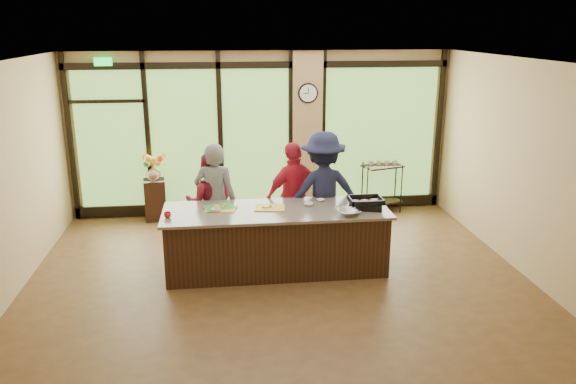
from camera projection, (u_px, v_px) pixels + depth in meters
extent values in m
plane|color=#4F351B|center=(278.00, 278.00, 7.95)|extent=(7.00, 7.00, 0.00)
plane|color=silver|center=(277.00, 61.00, 7.09)|extent=(7.00, 7.00, 0.00)
plane|color=tan|center=(261.00, 134.00, 10.37)|extent=(7.00, 0.00, 7.00)
plane|color=tan|center=(4.00, 184.00, 7.11)|extent=(0.00, 6.00, 6.00)
plane|color=tan|center=(524.00, 168.00, 7.92)|extent=(0.00, 6.00, 6.00)
cube|color=tan|center=(307.00, 133.00, 10.41)|extent=(0.55, 0.12, 3.00)
cube|color=black|center=(260.00, 65.00, 9.96)|extent=(6.90, 0.08, 0.12)
cube|color=black|center=(262.00, 206.00, 10.72)|extent=(6.90, 0.08, 0.20)
cube|color=#19D83F|center=(103.00, 62.00, 9.58)|extent=(0.30, 0.04, 0.14)
cube|color=#376F26|center=(111.00, 140.00, 10.04)|extent=(1.20, 0.02, 2.50)
cube|color=#376F26|center=(185.00, 139.00, 10.19)|extent=(1.20, 0.02, 2.50)
cube|color=#376F26|center=(256.00, 137.00, 10.34)|extent=(1.20, 0.02, 2.50)
cube|color=#376F26|center=(380.00, 134.00, 10.62)|extent=(2.10, 0.02, 2.50)
cube|color=black|center=(70.00, 139.00, 9.93)|extent=(0.08, 0.08, 3.00)
cube|color=black|center=(148.00, 137.00, 10.09)|extent=(0.08, 0.08, 3.00)
cube|color=black|center=(220.00, 135.00, 10.24)|extent=(0.08, 0.08, 3.00)
cube|color=black|center=(291.00, 134.00, 10.39)|extent=(0.08, 0.08, 3.00)
cube|color=black|center=(323.00, 133.00, 10.46)|extent=(0.08, 0.08, 3.00)
cube|color=black|center=(439.00, 130.00, 10.71)|extent=(0.08, 0.08, 3.00)
cube|color=black|center=(276.00, 241.00, 8.11)|extent=(3.10, 1.00, 0.88)
cube|color=gray|center=(276.00, 211.00, 7.98)|extent=(3.20, 1.10, 0.04)
cylinder|color=black|center=(308.00, 93.00, 10.13)|extent=(0.36, 0.04, 0.36)
cylinder|color=white|center=(308.00, 93.00, 10.11)|extent=(0.31, 0.01, 0.31)
cube|color=black|center=(308.00, 90.00, 10.09)|extent=(0.01, 0.00, 0.11)
cube|color=black|center=(306.00, 93.00, 10.10)|extent=(0.09, 0.00, 0.01)
imported|color=slate|center=(215.00, 200.00, 8.52)|extent=(0.72, 0.55, 1.77)
imported|color=maroon|center=(210.00, 203.00, 8.69)|extent=(0.81, 0.65, 1.58)
imported|color=#B31B32|center=(294.00, 197.00, 8.76)|extent=(1.09, 0.79, 1.72)
imported|color=#191C38|center=(323.00, 192.00, 8.70)|extent=(1.30, 0.85, 1.89)
cube|color=black|center=(366.00, 205.00, 8.03)|extent=(0.55, 0.48, 0.08)
imported|color=silver|center=(349.00, 212.00, 7.73)|extent=(0.35, 0.35, 0.07)
cube|color=#3D7E2D|center=(219.00, 207.00, 8.04)|extent=(0.51, 0.44, 0.01)
cube|color=yellow|center=(221.00, 209.00, 7.98)|extent=(0.48, 0.40, 0.01)
cube|color=yellow|center=(270.00, 208.00, 8.02)|extent=(0.46, 0.37, 0.01)
imported|color=white|center=(216.00, 210.00, 7.88)|extent=(0.19, 0.19, 0.05)
imported|color=white|center=(309.00, 204.00, 8.13)|extent=(0.17, 0.17, 0.04)
imported|color=white|center=(321.00, 200.00, 8.34)|extent=(0.15, 0.15, 0.03)
imported|color=red|center=(168.00, 215.00, 7.62)|extent=(0.12, 0.12, 0.08)
cube|color=black|center=(155.00, 200.00, 10.23)|extent=(0.42, 0.42, 0.75)
imported|color=#8F714E|center=(153.00, 173.00, 10.08)|extent=(0.34, 0.34, 0.27)
cube|color=black|center=(381.00, 201.00, 10.77)|extent=(0.81, 0.60, 0.03)
cube|color=black|center=(383.00, 166.00, 10.57)|extent=(0.81, 0.60, 0.03)
cylinder|color=black|center=(367.00, 190.00, 10.48)|extent=(0.02, 0.02, 0.93)
cylinder|color=black|center=(401.00, 189.00, 10.55)|extent=(0.02, 0.02, 0.93)
cylinder|color=black|center=(362.00, 185.00, 10.83)|extent=(0.02, 0.02, 0.93)
cylinder|color=black|center=(395.00, 184.00, 10.91)|extent=(0.02, 0.02, 0.93)
imported|color=silver|center=(371.00, 163.00, 10.53)|extent=(0.13, 0.13, 0.10)
imported|color=silver|center=(379.00, 163.00, 10.55)|extent=(0.13, 0.13, 0.10)
imported|color=silver|center=(387.00, 163.00, 10.56)|extent=(0.13, 0.13, 0.10)
imported|color=silver|center=(394.00, 163.00, 10.58)|extent=(0.13, 0.13, 0.10)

